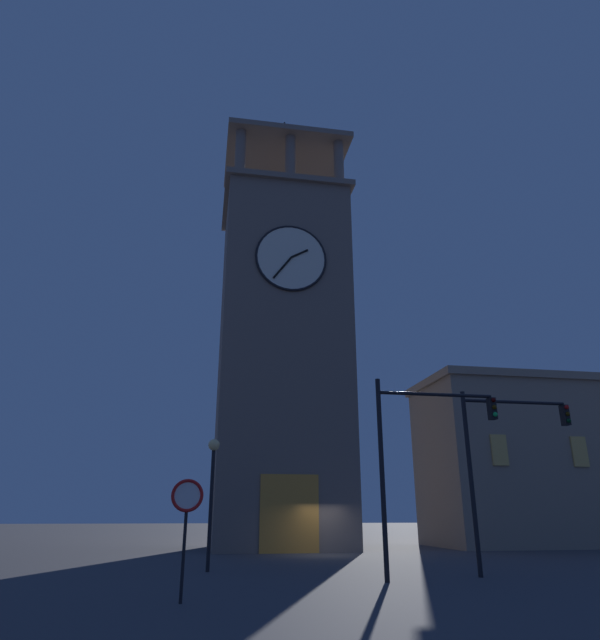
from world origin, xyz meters
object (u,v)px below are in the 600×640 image
at_px(adjacent_wing_building, 581,461).
at_px(no_horn_sign, 187,505).
at_px(traffic_signal_mid, 419,442).
at_px(street_lamp, 212,476).
at_px(traffic_signal_near, 502,448).
at_px(clocktower, 282,352).

relative_size(adjacent_wing_building, no_horn_sign, 7.79).
xyz_separation_m(traffic_signal_mid, street_lamp, (6.63, -4.16, -0.89)).
xyz_separation_m(adjacent_wing_building, traffic_signal_near, (14.82, 15.98, -1.14)).
height_order(street_lamp, no_horn_sign, street_lamp).
distance_m(adjacent_wing_building, no_horn_sign, 32.65).
xyz_separation_m(clocktower, traffic_signal_near, (-5.73, 16.03, -7.86)).
bearing_deg(no_horn_sign, adjacent_wing_building, -142.01).
distance_m(adjacent_wing_building, traffic_signal_near, 21.82).
bearing_deg(clocktower, traffic_signal_mid, 97.67).
distance_m(clocktower, no_horn_sign, 22.91).
height_order(clocktower, traffic_signal_near, clocktower).
relative_size(clocktower, street_lamp, 6.53).
bearing_deg(traffic_signal_mid, street_lamp, -32.11).
height_order(traffic_signal_near, no_horn_sign, traffic_signal_near).
relative_size(traffic_signal_near, traffic_signal_mid, 0.98).
distance_m(traffic_signal_mid, street_lamp, 7.88).
distance_m(clocktower, adjacent_wing_building, 21.61).
height_order(traffic_signal_near, street_lamp, traffic_signal_near).
xyz_separation_m(clocktower, street_lamp, (4.35, 12.72, -8.73)).
relative_size(adjacent_wing_building, traffic_signal_mid, 3.44).
bearing_deg(traffic_signal_mid, no_horn_sign, 23.34).
xyz_separation_m(street_lamp, no_horn_sign, (0.72, 7.33, -1.14)).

